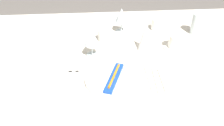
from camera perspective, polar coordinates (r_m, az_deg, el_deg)
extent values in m
cube|color=silver|center=(1.38, 0.89, 0.72)|extent=(1.80, 1.10, 0.04)
cube|color=silver|center=(1.91, -0.58, 7.11)|extent=(1.80, 0.01, 0.18)
cylinder|color=brown|center=(2.15, 21.41, -0.09)|extent=(0.07, 0.07, 0.70)
cylinder|color=white|center=(1.19, 0.43, -3.67)|extent=(0.25, 0.25, 0.02)
cube|color=blue|center=(1.18, 0.43, -3.09)|extent=(0.10, 0.21, 0.01)
cylinder|color=orange|center=(1.18, 0.43, -2.67)|extent=(0.07, 0.16, 0.01)
cube|color=beige|center=(1.19, -7.31, -4.39)|extent=(0.02, 0.19, 0.00)
cube|color=beige|center=(1.28, -7.32, -1.42)|extent=(0.02, 0.04, 0.00)
cube|color=beige|center=(1.19, -8.74, -4.51)|extent=(0.02, 0.20, 0.00)
cube|color=beige|center=(1.28, -8.68, -1.43)|extent=(0.02, 0.04, 0.00)
cube|color=beige|center=(1.22, 7.85, -3.31)|extent=(0.02, 0.19, 0.00)
cube|color=beige|center=(1.31, 6.96, -0.53)|extent=(0.02, 0.06, 0.00)
cube|color=beige|center=(1.22, 9.16, -3.52)|extent=(0.02, 0.19, 0.00)
ellipsoid|color=beige|center=(1.31, 8.40, -0.66)|extent=(0.03, 0.04, 0.01)
cube|color=beige|center=(1.22, 10.50, -3.59)|extent=(0.02, 0.18, 0.00)
ellipsoid|color=beige|center=(1.30, 9.56, -0.88)|extent=(0.03, 0.04, 0.01)
cylinder|color=white|center=(1.47, 13.13, 3.11)|extent=(0.12, 0.12, 0.01)
cylinder|color=white|center=(1.45, 13.34, 4.46)|extent=(0.08, 0.08, 0.07)
torus|color=white|center=(1.46, 14.90, 4.61)|extent=(0.05, 0.01, 0.05)
cylinder|color=white|center=(1.50, -1.47, 4.71)|extent=(0.14, 0.14, 0.01)
cylinder|color=white|center=(1.48, -1.49, 5.92)|extent=(0.08, 0.08, 0.06)
torus|color=white|center=(1.48, 0.04, 6.08)|extent=(0.04, 0.01, 0.04)
cylinder|color=white|center=(1.63, 9.47, 6.79)|extent=(0.13, 0.13, 0.01)
cylinder|color=white|center=(1.61, 9.60, 8.03)|extent=(0.08, 0.08, 0.07)
torus|color=white|center=(1.62, 10.99, 8.15)|extent=(0.05, 0.01, 0.05)
cylinder|color=silver|center=(1.59, 1.93, 6.57)|extent=(0.07, 0.07, 0.01)
cylinder|color=silver|center=(1.58, 1.96, 7.65)|extent=(0.01, 0.01, 0.06)
cone|color=silver|center=(1.55, 2.01, 9.98)|extent=(0.07, 0.07, 0.08)
cylinder|color=silver|center=(1.38, -4.09, 1.70)|extent=(0.06, 0.06, 0.01)
cylinder|color=silver|center=(1.36, -4.14, 2.83)|extent=(0.01, 0.01, 0.06)
cone|color=silver|center=(1.33, -4.26, 5.35)|extent=(0.07, 0.07, 0.08)
cylinder|color=silver|center=(1.62, 17.40, 7.82)|extent=(0.07, 0.07, 0.12)
cylinder|color=#C68C1E|center=(1.64, 17.18, 6.69)|extent=(0.06, 0.06, 0.04)
cone|color=white|center=(1.39, 7.07, 5.67)|extent=(0.08, 0.08, 0.17)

